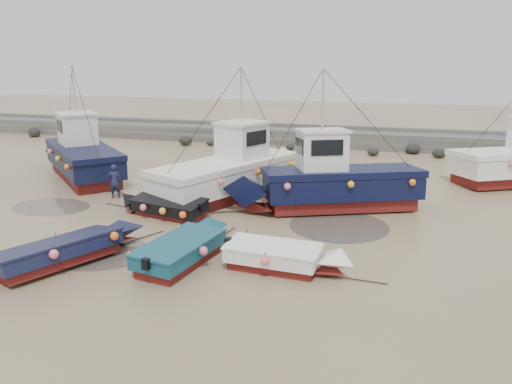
% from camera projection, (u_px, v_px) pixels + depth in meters
% --- Properties ---
extents(ground, '(120.00, 120.00, 0.00)m').
position_uv_depth(ground, '(207.00, 245.00, 18.52)').
color(ground, tan).
rests_on(ground, ground).
extents(seawall, '(60.00, 4.92, 1.50)m').
position_uv_depth(seawall, '(309.00, 137.00, 38.77)').
color(seawall, slate).
rests_on(seawall, ground).
extents(puddle_a, '(4.37, 4.37, 0.01)m').
position_uv_depth(puddle_a, '(93.00, 251.00, 17.88)').
color(puddle_a, '#524A42').
rests_on(puddle_a, ground).
extents(puddle_b, '(4.09, 4.09, 0.01)m').
position_uv_depth(puddle_b, '(339.00, 226.00, 20.54)').
color(puddle_b, '#524A42').
rests_on(puddle_b, ground).
extents(puddle_c, '(3.70, 3.70, 0.01)m').
position_uv_depth(puddle_c, '(51.00, 207.00, 23.13)').
color(puddle_c, '#524A42').
rests_on(puddle_c, ground).
extents(puddle_d, '(5.20, 5.20, 0.01)m').
position_uv_depth(puddle_d, '(290.00, 178.00, 28.42)').
color(puddle_d, '#524A42').
rests_on(puddle_d, ground).
extents(dinghy_1, '(3.81, 6.19, 1.43)m').
position_uv_depth(dinghy_1, '(68.00, 247.00, 16.80)').
color(dinghy_1, maroon).
rests_on(dinghy_1, ground).
extents(dinghy_2, '(2.49, 5.81, 1.43)m').
position_uv_depth(dinghy_2, '(186.00, 245.00, 16.97)').
color(dinghy_2, maroon).
rests_on(dinghy_2, ground).
extents(dinghy_4, '(5.54, 2.40, 1.43)m').
position_uv_depth(dinghy_4, '(164.00, 203.00, 21.76)').
color(dinghy_4, maroon).
rests_on(dinghy_4, ground).
extents(dinghy_5, '(5.34, 2.01, 1.43)m').
position_uv_depth(dinghy_5, '(284.00, 254.00, 16.15)').
color(dinghy_5, maroon).
rests_on(dinghy_5, ground).
extents(cabin_boat_0, '(8.86, 8.46, 6.22)m').
position_uv_depth(cabin_boat_0, '(81.00, 154.00, 28.57)').
color(cabin_boat_0, maroon).
rests_on(cabin_boat_0, ground).
extents(cabin_boat_1, '(6.52, 10.76, 6.22)m').
position_uv_depth(cabin_boat_1, '(236.00, 170.00, 24.73)').
color(cabin_boat_1, maroon).
rests_on(cabin_boat_1, ground).
extents(cabin_boat_2, '(9.87, 5.53, 6.22)m').
position_uv_depth(cabin_boat_2, '(329.00, 181.00, 22.41)').
color(cabin_boat_2, maroon).
rests_on(cabin_boat_2, ground).
extents(person, '(0.73, 0.64, 1.70)m').
position_uv_depth(person, '(116.00, 198.00, 24.55)').
color(person, '#1B1D3B').
rests_on(person, ground).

